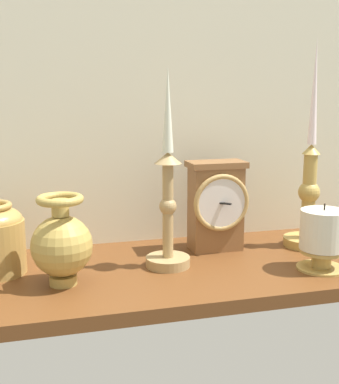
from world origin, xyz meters
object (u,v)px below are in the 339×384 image
(candlestick_tall_left, at_px, (309,194))
(pillar_candle_front, at_px, (323,237))
(brass_vase_bulbous, at_px, (62,243))
(candlestick_tall_center, at_px, (168,203))
(mantel_clock, at_px, (216,205))

(candlestick_tall_left, height_order, pillar_candle_front, candlestick_tall_left)
(candlestick_tall_left, xyz_separation_m, brass_vase_bulbous, (-0.51, -0.09, -0.04))
(candlestick_tall_left, distance_m, pillar_candle_front, 0.15)
(candlestick_tall_center, relative_size, pillar_candle_front, 2.98)
(brass_vase_bulbous, bearing_deg, pillar_candle_front, -5.79)
(candlestick_tall_center, relative_size, brass_vase_bulbous, 2.38)
(mantel_clock, height_order, candlestick_tall_center, candlestick_tall_center)
(mantel_clock, xyz_separation_m, brass_vase_bulbous, (-0.31, -0.11, -0.02))
(candlestick_tall_left, xyz_separation_m, candlestick_tall_center, (-0.31, -0.05, 0.01))
(candlestick_tall_left, height_order, candlestick_tall_center, candlestick_tall_left)
(mantel_clock, xyz_separation_m, candlestick_tall_center, (-0.12, -0.07, 0.02))
(candlestick_tall_left, distance_m, candlestick_tall_center, 0.32)
(candlestick_tall_center, xyz_separation_m, pillar_candle_front, (0.27, -0.09, -0.06))
(mantel_clock, relative_size, pillar_candle_front, 1.49)
(mantel_clock, bearing_deg, candlestick_tall_center, -150.02)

